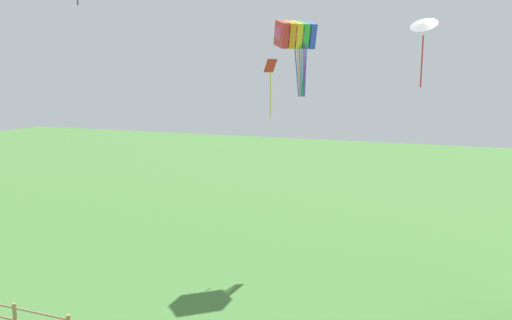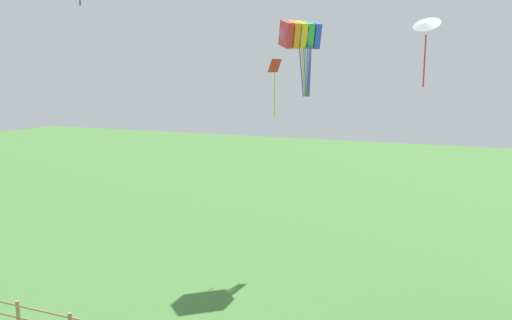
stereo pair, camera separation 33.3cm
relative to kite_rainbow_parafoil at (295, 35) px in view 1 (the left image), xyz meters
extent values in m
cylinder|color=#9E7F56|center=(-6.23, -11.97, -10.08)|extent=(0.14, 0.14, 1.11)
ellipsoid|color=#E54C8C|center=(0.00, 0.00, 0.02)|extent=(2.50, 2.40, 1.38)
cube|color=red|center=(-0.56, -0.45, 0.02)|extent=(1.12, 1.27, 1.41)
cube|color=orange|center=(-0.28, -0.22, 0.02)|extent=(1.12, 1.27, 1.41)
cube|color=yellow|center=(0.00, 0.00, 0.02)|extent=(1.12, 1.27, 1.41)
cube|color=green|center=(0.27, 0.23, 0.02)|extent=(1.12, 1.27, 1.41)
cube|color=blue|center=(0.55, 0.45, 0.02)|extent=(1.12, 1.27, 1.41)
cylinder|color=blue|center=(0.15, -0.18, -1.73)|extent=(0.22, 0.38, 2.44)
cylinder|color=orange|center=(0.24, -0.17, -1.73)|extent=(0.17, 0.40, 2.44)
cylinder|color=blue|center=(0.32, -0.16, -1.73)|extent=(0.11, 0.40, 2.44)
cylinder|color=green|center=(0.39, -0.14, -1.73)|extent=(0.06, 0.40, 2.44)
cylinder|color=blue|center=(0.46, -0.13, -1.73)|extent=(0.11, 0.40, 2.44)
cylinder|color=purple|center=(0.52, -0.10, -1.73)|extent=(0.17, 0.40, 2.44)
cylinder|color=blue|center=(0.56, -0.08, -1.73)|extent=(0.22, 0.38, 2.44)
cube|color=red|center=(-0.75, -1.46, -1.48)|extent=(0.65, 0.66, 0.61)
cylinder|color=yellow|center=(-0.75, -1.46, -2.82)|extent=(0.05, 0.05, 2.11)
cone|color=white|center=(6.18, -5.89, -0.24)|extent=(1.07, 0.99, 0.56)
cylinder|color=red|center=(6.18, -5.89, -1.45)|extent=(0.05, 0.05, 1.71)
camera|label=1|loc=(7.06, -23.78, -1.90)|focal=35.00mm
camera|label=2|loc=(7.37, -23.66, -1.90)|focal=35.00mm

